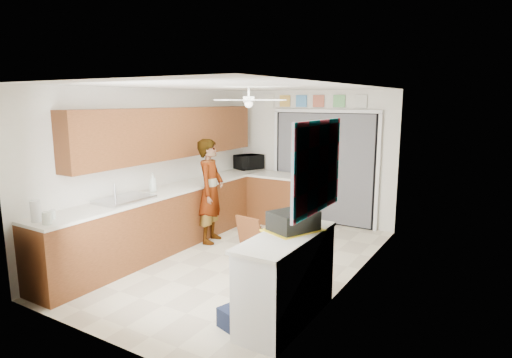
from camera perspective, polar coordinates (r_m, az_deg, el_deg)
The scene contains 41 objects.
floor at distance 6.41m, azimuth -1.88°, elevation -10.72°, with size 5.00×5.00×0.00m, color beige.
ceiling at distance 5.98m, azimuth -2.03°, elevation 12.21°, with size 5.00×5.00×0.00m, color white.
wall_back at distance 8.26m, azimuth 7.58°, elevation 2.95°, with size 3.20×3.20×0.00m, color white.
wall_front at distance 4.26m, azimuth -20.74°, elevation -4.76°, with size 3.20×3.20×0.00m, color white.
wall_left at distance 7.07m, azimuth -12.89°, elevation 1.52°, with size 5.00×5.00×0.00m, color white.
wall_right at distance 5.38m, azimuth 12.46°, elevation -1.22°, with size 5.00×5.00×0.00m, color white.
left_base_cabinets at distance 7.03m, azimuth -10.86°, elevation -5.12°, with size 0.60×4.80×0.90m, color brown.
left_countertop at distance 6.92m, azimuth -10.93°, elevation -1.38°, with size 0.62×4.80×0.04m, color white.
upper_cabinets at distance 7.04m, azimuth -11.00°, elevation 6.06°, with size 0.32×4.00×0.80m, color brown.
sink_basin at distance 6.22m, azimuth -17.11°, elevation -2.65°, with size 0.50×0.76×0.06m, color silver.
faucet at distance 6.34m, azimuth -18.30°, elevation -1.60°, with size 0.03×0.03×0.22m, color silver.
peninsula_base at distance 8.17m, azimuth 2.82°, elevation -2.75°, with size 1.00×0.60×0.90m, color brown.
peninsula_top at distance 8.08m, azimuth 2.85°, elevation 0.50°, with size 1.04×0.64×0.04m, color white.
back_opening_recess at distance 8.16m, azimuth 9.07°, elevation 1.41°, with size 2.00×0.06×2.10m, color black.
curtain_panel at distance 8.12m, azimuth 8.96°, elevation 1.37°, with size 1.90×0.03×2.05m, color slate.
door_trim_left at distance 8.57m, azimuth 2.67°, elevation 1.95°, with size 0.06×0.04×2.10m, color white.
door_trim_right at distance 7.81m, azimuth 15.92°, elevation 0.73°, with size 0.06×0.04×2.10m, color white.
door_trim_head at distance 8.04m, azimuth 9.21°, elevation 8.93°, with size 2.10×0.04×0.06m, color white.
header_frame_0 at distance 8.42m, azimuth 3.87°, elevation 10.33°, with size 0.22×0.02×0.22m, color gold.
header_frame_1 at distance 8.26m, azimuth 6.06°, elevation 10.30°, with size 0.22×0.02×0.22m, color #5096D7.
header_frame_2 at distance 8.12m, azimuth 8.33°, elevation 10.24°, with size 0.22×0.02×0.22m, color #BF5E47.
header_frame_3 at distance 7.97m, azimuth 11.02°, elevation 10.16°, with size 0.22×0.02×0.22m, color #68B76B.
header_frame_4 at distance 7.84m, azimuth 13.80°, elevation 10.05°, with size 0.22×0.02×0.22m, color silver.
route66_sign at distance 8.58m, azimuth 1.76°, elevation 10.35°, with size 0.22×0.02×0.26m, color silver.
right_counter_base at distance 4.65m, azimuth 4.12°, elevation -13.22°, with size 0.50×1.40×0.90m, color white.
right_counter_top at distance 4.49m, azimuth 4.09°, elevation -7.70°, with size 0.54×1.44×0.04m, color white.
abstract_painting at distance 4.40m, azimuth 8.19°, elevation 1.62°, with size 0.03×1.15×0.95m, color #E9566E.
ceiling_fan at distance 6.15m, azimuth -0.98°, elevation 10.49°, with size 1.14×1.14×0.24m, color white.
microwave at distance 8.66m, azimuth -0.96°, elevation 2.29°, with size 0.53×0.36×0.29m, color black.
soap_bottle at distance 6.68m, azimuth -13.59°, elevation -0.42°, with size 0.12×0.12×0.30m, color silver.
jar_a at distance 5.37m, azimuth -26.11°, elevation -4.71°, with size 0.10×0.10×0.14m, color silver.
jar_b at distance 5.58m, azimuth -25.51°, elevation -4.31°, with size 0.07×0.07×0.11m, color silver.
paper_towel_roll at distance 5.53m, azimuth -27.32°, elevation -3.82°, with size 0.12×0.12×0.25m, color white.
suitcase at distance 4.63m, azimuth 5.01°, elevation -5.55°, with size 0.36×0.48×0.21m, color black.
suitcase_rim at distance 4.66m, azimuth 4.99°, elevation -6.85°, with size 0.44×0.58×0.02m, color yellow.
suitcase_lid at distance 4.83m, azimuth 6.58°, elevation -1.86°, with size 0.42×0.03×0.50m, color black.
cardboard_box at distance 5.00m, azimuth 0.85°, elevation -15.31°, with size 0.45×0.34×0.28m, color #C8853F.
navy_crate at distance 4.63m, azimuth -2.54°, elevation -18.09°, with size 0.34×0.28×0.21m, color #141B32.
cabinet_door_panel at distance 6.39m, azimuth -0.80°, elevation -7.73°, with size 0.43×0.03×0.65m, color brown.
man at distance 7.02m, azimuth -6.07°, elevation -1.61°, with size 0.62×0.41×1.71m, color white.
dog at distance 6.69m, azimuth -0.26°, elevation -8.08°, with size 0.20×0.48×0.38m, color black.
Camera 1 is at (3.27, -5.00, 2.32)m, focal length 30.00 mm.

